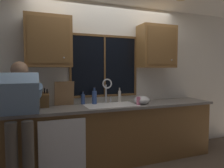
# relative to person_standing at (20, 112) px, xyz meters

# --- Properties ---
(back_wall) EXTENTS (5.74, 0.12, 2.55)m
(back_wall) POSITION_rel_person_standing_xyz_m (1.31, 0.68, 0.31)
(back_wall) COLOR silver
(back_wall) RESTS_ON floor
(window_glass) EXTENTS (1.10, 0.02, 0.95)m
(window_glass) POSITION_rel_person_standing_xyz_m (1.27, 0.61, 0.56)
(window_glass) COLOR black
(window_frame_top) EXTENTS (1.17, 0.02, 0.04)m
(window_frame_top) POSITION_rel_person_standing_xyz_m (1.27, 0.60, 1.05)
(window_frame_top) COLOR brown
(window_frame_bottom) EXTENTS (1.17, 0.02, 0.04)m
(window_frame_bottom) POSITION_rel_person_standing_xyz_m (1.27, 0.60, 0.07)
(window_frame_bottom) COLOR brown
(window_frame_left) EXTENTS (0.03, 0.02, 0.95)m
(window_frame_left) POSITION_rel_person_standing_xyz_m (0.70, 0.60, 0.56)
(window_frame_left) COLOR brown
(window_frame_right) EXTENTS (0.03, 0.02, 0.95)m
(window_frame_right) POSITION_rel_person_standing_xyz_m (1.84, 0.60, 0.56)
(window_frame_right) COLOR brown
(window_mullion_center) EXTENTS (0.02, 0.02, 0.95)m
(window_mullion_center) POSITION_rel_person_standing_xyz_m (1.27, 0.60, 0.56)
(window_mullion_center) COLOR brown
(lower_cabinet_run) EXTENTS (3.34, 0.58, 0.88)m
(lower_cabinet_run) POSITION_rel_person_standing_xyz_m (1.31, 0.33, -0.52)
(lower_cabinet_run) COLOR brown
(lower_cabinet_run) RESTS_ON floor
(countertop) EXTENTS (3.40, 0.62, 0.04)m
(countertop) POSITION_rel_person_standing_xyz_m (1.31, 0.31, -0.06)
(countertop) COLOR slate
(countertop) RESTS_ON lower_cabinet_run
(dishwasher_front) EXTENTS (0.60, 0.02, 0.74)m
(dishwasher_front) POSITION_rel_person_standing_xyz_m (0.49, 0.01, -0.51)
(dishwasher_front) COLOR white
(upper_cabinet_left) EXTENTS (0.64, 0.36, 0.72)m
(upper_cabinet_left) POSITION_rel_person_standing_xyz_m (0.37, 0.45, 0.90)
(upper_cabinet_left) COLOR olive
(upper_cabinet_right) EXTENTS (0.64, 0.36, 0.72)m
(upper_cabinet_right) POSITION_rel_person_standing_xyz_m (2.17, 0.45, 0.90)
(upper_cabinet_right) COLOR olive
(sink) EXTENTS (0.80, 0.46, 0.21)m
(sink) POSITION_rel_person_standing_xyz_m (1.27, 0.32, -0.14)
(sink) COLOR silver
(sink) RESTS_ON lower_cabinet_run
(faucet) EXTENTS (0.18, 0.09, 0.40)m
(faucet) POSITION_rel_person_standing_xyz_m (1.28, 0.50, 0.21)
(faucet) COLOR silver
(faucet) RESTS_ON countertop
(person_standing) EXTENTS (0.53, 0.69, 1.57)m
(person_standing) POSITION_rel_person_standing_xyz_m (0.00, 0.00, 0.00)
(person_standing) COLOR #595147
(person_standing) RESTS_ON floor
(knife_block) EXTENTS (0.12, 0.18, 0.32)m
(knife_block) POSITION_rel_person_standing_xyz_m (0.30, 0.44, 0.06)
(knife_block) COLOR brown
(knife_block) RESTS_ON countertop
(cutting_board) EXTENTS (0.29, 0.10, 0.37)m
(cutting_board) POSITION_rel_person_standing_xyz_m (0.60, 0.53, 0.14)
(cutting_board) COLOR #997047
(cutting_board) RESTS_ON countertop
(mixing_bowl) EXTENTS (0.26, 0.26, 0.13)m
(mixing_bowl) POSITION_rel_person_standing_xyz_m (1.77, 0.24, 0.02)
(mixing_bowl) COLOR silver
(mixing_bowl) RESTS_ON countertop
(soap_dispenser) EXTENTS (0.06, 0.07, 0.18)m
(soap_dispenser) POSITION_rel_person_standing_xyz_m (1.68, 0.18, 0.02)
(soap_dispenser) COLOR pink
(soap_dispenser) RESTS_ON countertop
(bottle_green_glass) EXTENTS (0.07, 0.07, 0.27)m
(bottle_green_glass) POSITION_rel_person_standing_xyz_m (1.06, 0.49, 0.07)
(bottle_green_glass) COLOR #334C8C
(bottle_green_glass) RESTS_ON countertop
(bottle_tall_clear) EXTENTS (0.05, 0.05, 0.25)m
(bottle_tall_clear) POSITION_rel_person_standing_xyz_m (1.51, 0.54, 0.06)
(bottle_tall_clear) COLOR silver
(bottle_tall_clear) RESTS_ON countertop
(bottle_amber_small) EXTENTS (0.06, 0.06, 0.21)m
(bottle_amber_small) POSITION_rel_person_standing_xyz_m (0.88, 0.53, 0.04)
(bottle_amber_small) COLOR #334C8C
(bottle_amber_small) RESTS_ON countertop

